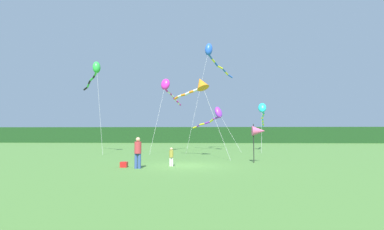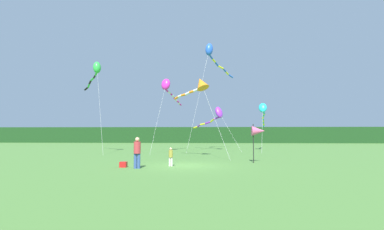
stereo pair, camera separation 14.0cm
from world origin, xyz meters
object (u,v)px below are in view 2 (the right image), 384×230
(kite_green, at_px, (96,71))
(person_child, at_px, (171,156))
(kite_magenta, at_px, (167,87))
(kite_blue, at_px, (211,53))
(person_adult, at_px, (137,151))
(banner_flag_pole, at_px, (258,131))
(kite_orange, at_px, (200,84))
(kite_cyan, at_px, (263,111))
(cooler_box, at_px, (123,165))
(kite_purple, at_px, (216,115))

(kite_green, bearing_deg, person_child, -49.94)
(kite_magenta, height_order, kite_blue, kite_blue)
(kite_blue, bearing_deg, person_adult, -105.04)
(person_adult, bearing_deg, kite_magenta, 91.45)
(person_child, distance_m, kite_magenta, 14.98)
(banner_flag_pole, bearing_deg, kite_magenta, 126.32)
(person_child, xyz_separation_m, banner_flag_pole, (5.83, 2.38, 1.55))
(kite_orange, height_order, kite_cyan, kite_orange)
(person_child, xyz_separation_m, kite_green, (-9.63, 11.45, 8.04))
(person_adult, distance_m, kite_green, 16.74)
(kite_cyan, bearing_deg, kite_magenta, -160.65)
(person_adult, xyz_separation_m, kite_green, (-7.81, 12.66, 7.67))
(cooler_box, bearing_deg, kite_cyan, 56.54)
(kite_magenta, bearing_deg, kite_purple, 34.51)
(kite_purple, distance_m, kite_blue, 7.46)
(kite_purple, relative_size, kite_blue, 0.61)
(kite_orange, bearing_deg, person_child, -105.19)
(person_adult, relative_size, kite_blue, 0.14)
(banner_flag_pole, bearing_deg, kite_purple, 99.77)
(person_adult, bearing_deg, person_child, 33.67)
(kite_orange, bearing_deg, kite_cyan, 56.53)
(cooler_box, bearing_deg, person_child, 13.35)
(cooler_box, relative_size, banner_flag_pole, 0.15)
(banner_flag_pole, bearing_deg, person_child, -157.79)
(kite_cyan, bearing_deg, cooler_box, -123.46)
(person_child, height_order, cooler_box, person_child)
(banner_flag_pole, xyz_separation_m, kite_green, (-15.46, 9.07, 6.49))
(banner_flag_pole, distance_m, kite_green, 19.06)
(cooler_box, height_order, kite_cyan, kite_cyan)
(person_child, relative_size, kite_blue, 0.09)
(kite_green, relative_size, kite_cyan, 0.94)
(person_adult, relative_size, kite_purple, 0.23)
(person_child, xyz_separation_m, cooler_box, (-2.80, -0.66, -0.48))
(person_adult, bearing_deg, cooler_box, 150.67)
(kite_orange, distance_m, kite_green, 12.74)
(kite_green, bearing_deg, kite_magenta, 13.92)
(banner_flag_pole, distance_m, kite_magenta, 14.44)
(person_child, height_order, kite_blue, kite_blue)
(kite_cyan, bearing_deg, kite_orange, -123.47)
(kite_purple, height_order, kite_cyan, kite_cyan)
(banner_flag_pole, xyz_separation_m, kite_purple, (-2.53, 14.69, 2.15))
(kite_blue, bearing_deg, kite_orange, -96.49)
(kite_orange, xyz_separation_m, kite_blue, (1.11, 9.76, 5.49))
(kite_green, bearing_deg, person_adult, -58.34)
(banner_flag_pole, bearing_deg, person_adult, -154.84)
(cooler_box, bearing_deg, kite_orange, 56.56)
(kite_cyan, bearing_deg, kite_purple, -178.37)
(kite_blue, bearing_deg, cooler_box, -108.62)
(person_adult, height_order, kite_purple, kite_purple)
(banner_flag_pole, bearing_deg, kite_green, 149.61)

